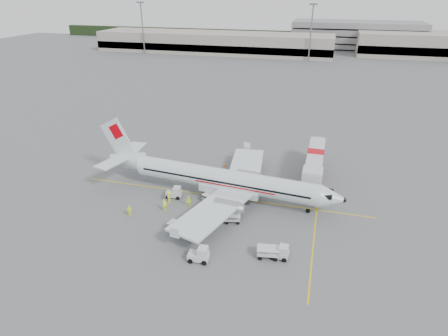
{
  "coord_description": "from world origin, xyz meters",
  "views": [
    {
      "loc": [
        13.2,
        -46.41,
        28.17
      ],
      "look_at": [
        0.0,
        2.0,
        3.8
      ],
      "focal_mm": 30.0,
      "sensor_mm": 36.0,
      "label": 1
    }
  ],
  "objects": [
    {
      "name": "ground",
      "position": [
        0.0,
        0.0,
        0.0
      ],
      "size": [
        360.0,
        360.0,
        0.0
      ],
      "primitive_type": "plane",
      "color": "#56595B"
    },
    {
      "name": "stripe_lead",
      "position": [
        0.0,
        0.0,
        0.01
      ],
      "size": [
        44.0,
        0.2,
        0.01
      ],
      "primitive_type": "cube",
      "color": "yellow",
      "rests_on": "ground"
    },
    {
      "name": "stripe_cross",
      "position": [
        14.0,
        -8.0,
        0.01
      ],
      "size": [
        0.2,
        20.0,
        0.01
      ],
      "primitive_type": "cube",
      "color": "yellow",
      "rests_on": "ground"
    },
    {
      "name": "terminal_west",
      "position": [
        -40.0,
        130.0,
        4.5
      ],
      "size": [
        110.0,
        22.0,
        9.0
      ],
      "primitive_type": null,
      "color": "gray",
      "rests_on": "ground"
    },
    {
      "name": "parking_garage",
      "position": [
        25.0,
        160.0,
        7.0
      ],
      "size": [
        62.0,
        24.0,
        14.0
      ],
      "primitive_type": null,
      "color": "slate",
      "rests_on": "ground"
    },
    {
      "name": "treeline",
      "position": [
        0.0,
        175.0,
        3.0
      ],
      "size": [
        300.0,
        3.0,
        6.0
      ],
      "primitive_type": null,
      "color": "black",
      "rests_on": "ground"
    },
    {
      "name": "mast_west",
      "position": [
        -70.0,
        118.0,
        11.0
      ],
      "size": [
        3.2,
        1.2,
        22.0
      ],
      "primitive_type": null,
      "color": "slate",
      "rests_on": "ground"
    },
    {
      "name": "mast_center",
      "position": [
        5.0,
        118.0,
        11.0
      ],
      "size": [
        3.2,
        1.2,
        22.0
      ],
      "primitive_type": null,
      "color": "slate",
      "rests_on": "ground"
    },
    {
      "name": "aircraft",
      "position": [
        0.63,
        0.07,
        5.01
      ],
      "size": [
        38.85,
        31.76,
        10.02
      ],
      "primitive_type": null,
      "rotation": [
        0.0,
        0.0,
        -0.09
      ],
      "color": "silver",
      "rests_on": "ground"
    },
    {
      "name": "jet_bridge",
      "position": [
        12.96,
        10.24,
        2.29
      ],
      "size": [
        3.5,
        17.48,
        4.58
      ],
      "primitive_type": null,
      "rotation": [
        0.0,
        0.0,
        -0.01
      ],
      "color": "silver",
      "rests_on": "ground"
    },
    {
      "name": "belt_loader",
      "position": [
        -1.25,
        -8.85,
        1.27
      ],
      "size": [
        4.97,
        2.91,
        2.53
      ],
      "primitive_type": null,
      "rotation": [
        0.0,
        0.0,
        0.26
      ],
      "color": "silver",
      "rests_on": "ground"
    },
    {
      "name": "tug_fore",
      "position": [
        10.25,
        -11.61,
        0.85
      ],
      "size": [
        2.26,
        1.38,
        1.7
      ],
      "primitive_type": null,
      "rotation": [
        0.0,
        0.0,
        -0.05
      ],
      "color": "silver",
      "rests_on": "ground"
    },
    {
      "name": "tug_mid",
      "position": [
        1.51,
        -14.55,
        0.92
      ],
      "size": [
        2.47,
        1.53,
        1.83
      ],
      "primitive_type": null,
      "rotation": [
        0.0,
        0.0,
        0.07
      ],
      "color": "silver",
      "rests_on": "ground"
    },
    {
      "name": "tug_aft",
      "position": [
        -6.62,
        -2.0,
        0.87
      ],
      "size": [
        2.4,
        1.56,
        1.74
      ],
      "primitive_type": null,
      "rotation": [
        0.0,
        0.0,
        0.12
      ],
      "color": "silver",
      "rests_on": "ground"
    },
    {
      "name": "cart_loaded_a",
      "position": [
        -0.91,
        -2.02,
        0.61
      ],
      "size": [
        2.71,
        2.23,
        1.22
      ],
      "primitive_type": null,
      "rotation": [
        0.0,
        0.0,
        -0.42
      ],
      "color": "silver",
      "rests_on": "ground"
    },
    {
      "name": "cart_loaded_b",
      "position": [
        -2.88,
        -9.96,
        0.63
      ],
      "size": [
        2.7,
        2.02,
        1.25
      ],
      "primitive_type": null,
      "rotation": [
        0.0,
        0.0,
        -0.28
      ],
      "color": "silver",
      "rests_on": "ground"
    },
    {
      "name": "cart_empty_a",
      "position": [
        3.35,
        -6.04,
        0.55
      ],
      "size": [
        2.35,
        1.73,
        1.1
      ],
      "primitive_type": null,
      "rotation": [
        0.0,
        0.0,
        0.25
      ],
      "color": "silver",
      "rests_on": "ground"
    },
    {
      "name": "cart_empty_b",
      "position": [
        9.02,
        -11.88,
        0.66
      ],
      "size": [
        2.72,
        1.86,
        1.32
      ],
      "primitive_type": null,
      "rotation": [
        0.0,
        0.0,
        0.15
      ],
      "color": "silver",
      "rests_on": "ground"
    },
    {
      "name": "cone_nose",
      "position": [
        17.05,
        4.3,
        0.27
      ],
      "size": [
        0.33,
        0.33,
        0.54
      ],
      "primitive_type": "cone",
      "color": "orange",
      "rests_on": "ground"
    },
    {
      "name": "cone_port",
      "position": [
        -2.13,
        10.24,
        0.35
      ],
      "size": [
        0.43,
        0.43,
        0.71
      ],
      "primitive_type": "cone",
      "color": "orange",
      "rests_on": "ground"
    },
    {
      "name": "cone_stbd",
      "position": [
        0.17,
        -9.3,
        0.34
      ],
      "size": [
        0.42,
        0.42,
        0.68
      ],
      "primitive_type": "cone",
      "color": "orange",
      "rests_on": "ground"
    },
    {
      "name": "crew_a",
      "position": [
        -6.38,
        -5.77,
        0.9
      ],
      "size": [
        0.75,
        0.77,
        1.79
      ],
      "primitive_type": "imported",
      "rotation": [
        0.0,
        0.0,
        0.86
      ],
      "color": "#D2F320",
      "rests_on": "ground"
    },
    {
      "name": "crew_b",
      "position": [
        -3.57,
        -3.91,
        0.82
      ],
      "size": [
        0.96,
        0.86,
        1.63
      ],
      "primitive_type": "imported",
      "rotation": [
        0.0,
        0.0,
        -0.36
      ],
      "color": "#D2F320",
      "rests_on": "ground"
    },
    {
      "name": "crew_c",
      "position": [
        -6.72,
        -3.51,
        0.9
      ],
      "size": [
        1.22,
        1.33,
        1.8
      ],
      "primitive_type": "imported",
      "rotation": [
        0.0,
        0.0,
        2.2
      ],
      "color": "#D2F320",
      "rests_on": "ground"
    },
    {
      "name": "crew_d",
      "position": [
        -10.45,
        -8.29,
        0.83
      ],
      "size": [
        0.98,
        0.97,
        1.65
      ],
      "primitive_type": "imported",
      "rotation": [
        0.0,
        0.0,
        3.92
      ],
      "color": "#D2F320",
      "rests_on": "ground"
    }
  ]
}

